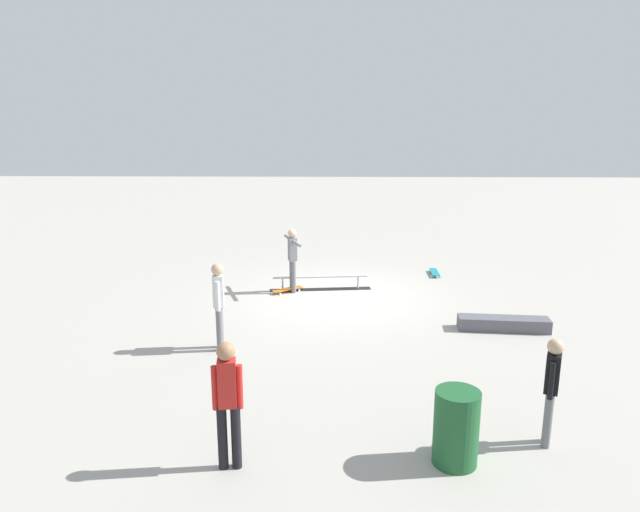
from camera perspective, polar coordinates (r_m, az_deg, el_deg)
ground_plane at (r=13.86m, az=1.40°, el=-4.09°), size 60.00×60.00×0.00m
grind_rail at (r=14.35m, az=0.04°, el=-2.81°), size 2.57×0.51×0.36m
skate_ledge at (r=12.24m, az=18.04°, el=-6.53°), size 1.86×0.55×0.27m
skater_main at (r=13.99m, az=-2.79°, el=0.04°), size 0.51×1.24×1.61m
skateboard_main at (r=14.18m, az=-3.30°, el=-3.38°), size 0.77×0.62×0.09m
bystander_white_shirt at (r=10.63m, az=-10.20°, el=-4.53°), size 0.23×0.38×1.66m
bystander_red_shirt at (r=7.09m, az=-9.31°, el=-14.00°), size 0.38×0.23×1.66m
bystander_black_shirt at (r=8.09m, az=22.34°, el=-12.05°), size 0.24×0.33×1.49m
loose_skateboard_teal at (r=16.06m, az=11.49°, el=-1.61°), size 0.28×0.81×0.09m
trash_bin at (r=7.51m, az=13.59°, el=-16.50°), size 0.56×0.56×0.97m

